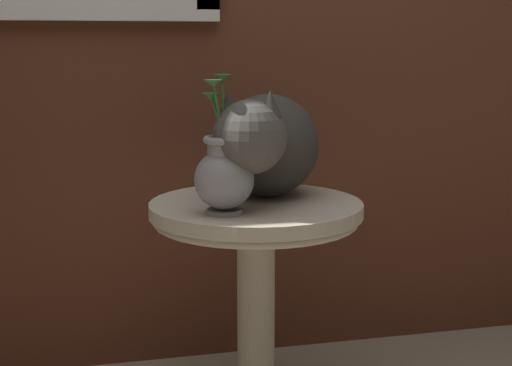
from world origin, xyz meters
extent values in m
cube|color=silver|center=(-0.17, 0.68, 1.12)|extent=(0.78, 0.03, 0.07)
cylinder|color=#B2A893|center=(0.22, 0.20, 0.31)|extent=(0.10, 0.10, 0.55)
cylinder|color=#B2A893|center=(0.22, 0.20, 0.60)|extent=(0.55, 0.55, 0.03)
torus|color=#B2A893|center=(0.22, 0.20, 0.57)|extent=(0.53, 0.53, 0.02)
ellipsoid|color=#33302D|center=(0.27, 0.28, 0.76)|extent=(0.39, 0.41, 0.27)
sphere|color=#494643|center=(0.18, 0.09, 0.80)|extent=(0.18, 0.18, 0.18)
cone|color=#33302D|center=(0.13, 0.11, 0.88)|extent=(0.06, 0.06, 0.06)
cone|color=#33302D|center=(0.22, 0.07, 0.88)|extent=(0.06, 0.06, 0.06)
cylinder|color=#33302D|center=(0.37, 0.48, 0.67)|extent=(0.18, 0.29, 0.06)
cylinder|color=gray|center=(0.11, 0.08, 0.63)|extent=(0.09, 0.09, 0.01)
ellipsoid|color=gray|center=(0.11, 0.08, 0.70)|extent=(0.14, 0.14, 0.14)
cylinder|color=gray|center=(0.11, 0.08, 0.78)|extent=(0.08, 0.08, 0.04)
torus|color=gray|center=(0.11, 0.08, 0.80)|extent=(0.10, 0.10, 0.02)
cylinder|color=#2D662D|center=(0.10, 0.08, 0.87)|extent=(0.03, 0.01, 0.13)
cone|color=#2D662D|center=(0.09, 0.08, 0.93)|extent=(0.04, 0.04, 0.02)
cylinder|color=#2D662D|center=(0.11, 0.10, 0.87)|extent=(0.01, 0.04, 0.14)
cone|color=#2D662D|center=(0.12, 0.12, 0.94)|extent=(0.04, 0.04, 0.02)
cylinder|color=#2D662D|center=(0.10, 0.10, 0.85)|extent=(0.03, 0.04, 0.10)
cone|color=#2D662D|center=(0.09, 0.12, 0.90)|extent=(0.04, 0.04, 0.02)
camera|label=1|loc=(-0.24, -1.67, 1.03)|focal=53.46mm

